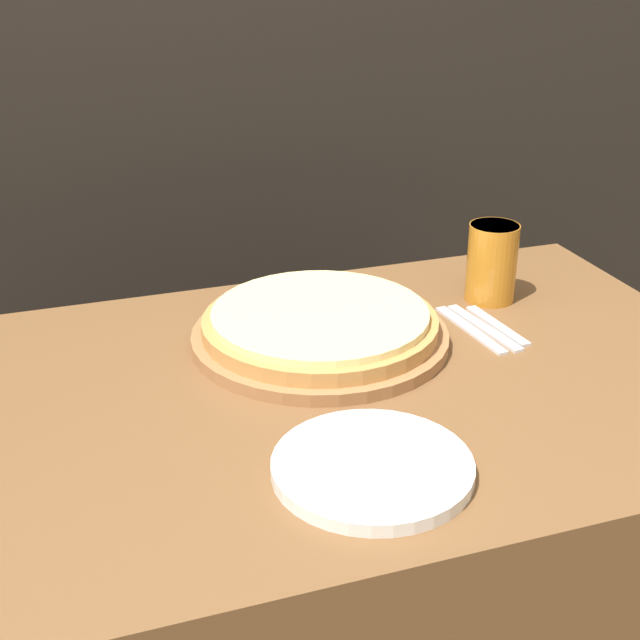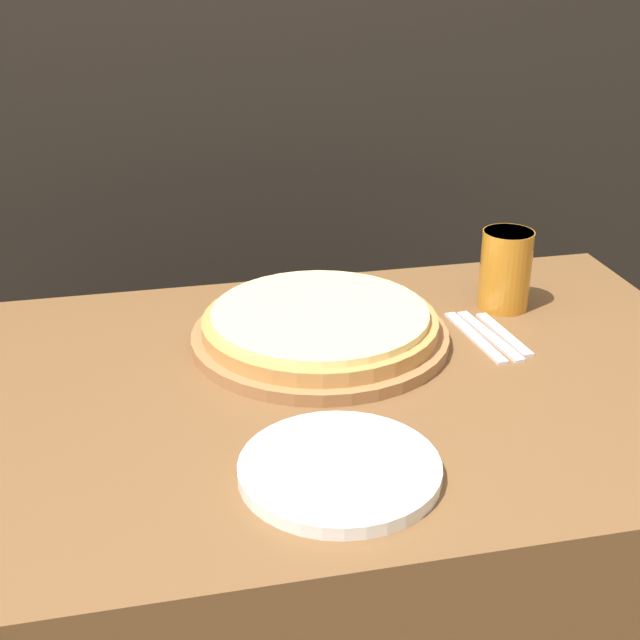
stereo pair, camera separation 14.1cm
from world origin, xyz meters
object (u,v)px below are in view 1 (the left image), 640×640
dinner_plate (372,467)px  spoon (497,326)px  dinner_knife (484,328)px  fork (470,330)px  pizza_on_board (320,328)px  beer_glass (492,259)px

dinner_plate → spoon: size_ratio=1.54×
dinner_knife → spoon: size_ratio=1.17×
dinner_plate → dinner_knife: dinner_plate is taller
fork → dinner_knife: same height
pizza_on_board → dinner_knife: (0.27, -0.04, -0.02)m
spoon → dinner_knife: bearing=180.0°
beer_glass → dinner_plate: bearing=-132.5°
fork → pizza_on_board: bearing=170.9°
pizza_on_board → spoon: bearing=-7.6°
beer_glass → dinner_plate: size_ratio=0.55×
dinner_knife → spoon: bearing=0.0°
pizza_on_board → dinner_knife: pizza_on_board is taller
dinner_plate → fork: size_ratio=1.31×
beer_glass → spoon: bearing=-111.6°
dinner_knife → pizza_on_board: bearing=171.8°
beer_glass → dinner_knife: 0.15m
pizza_on_board → dinner_plate: pizza_on_board is taller
pizza_on_board → dinner_plate: 0.37m
spoon → beer_glass: bearing=68.4°
dinner_plate → fork: bearing=46.9°
spoon → dinner_plate: bearing=-137.5°
spoon → pizza_on_board: bearing=172.4°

